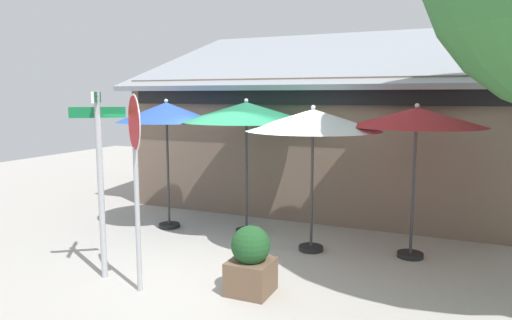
# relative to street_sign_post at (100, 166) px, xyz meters

# --- Properties ---
(ground_plane) EXTENTS (28.00, 28.00, 0.10)m
(ground_plane) POSITION_rel_street_sign_post_xyz_m (1.34, 1.19, -1.79)
(ground_plane) COLOR #ADA8A0
(cafe_building) EXTENTS (9.64, 5.56, 4.69)m
(cafe_building) POSITION_rel_street_sign_post_xyz_m (1.87, 6.72, -0.06)
(cafe_building) COLOR #705B4C
(cafe_building) RESTS_ON ground
(street_sign_post) EXTENTS (0.67, 0.72, 2.84)m
(street_sign_post) POSITION_rel_street_sign_post_xyz_m (0.00, 0.00, 0.00)
(street_sign_post) COLOR #A8AAB2
(street_sign_post) RESTS_ON ground
(stop_sign) EXTENTS (0.60, 0.53, 2.79)m
(stop_sign) POSITION_rel_street_sign_post_xyz_m (0.81, -0.19, 0.22)
(stop_sign) COLOR #A8AAB2
(stop_sign) RESTS_ON ground
(patio_umbrella_royal_blue_left) EXTENTS (2.04, 2.04, 2.70)m
(patio_umbrella_royal_blue_left) POSITION_rel_street_sign_post_xyz_m (-0.65, 2.70, 0.67)
(patio_umbrella_royal_blue_left) COLOR black
(patio_umbrella_royal_blue_left) RESTS_ON ground
(patio_umbrella_forest_green_center) EXTENTS (2.58, 2.58, 2.71)m
(patio_umbrella_forest_green_center) POSITION_rel_street_sign_post_xyz_m (1.02, 2.99, 0.70)
(patio_umbrella_forest_green_center) COLOR black
(patio_umbrella_forest_green_center) RESTS_ON ground
(patio_umbrella_ivory_right) EXTENTS (2.38, 2.38, 2.61)m
(patio_umbrella_ivory_right) POSITION_rel_street_sign_post_xyz_m (2.54, 2.48, 0.60)
(patio_umbrella_ivory_right) COLOR black
(patio_umbrella_ivory_right) RESTS_ON ground
(patio_umbrella_crimson_far_right) EXTENTS (2.24, 2.24, 2.64)m
(patio_umbrella_crimson_far_right) POSITION_rel_street_sign_post_xyz_m (4.22, 2.82, 0.65)
(patio_umbrella_crimson_far_right) COLOR black
(patio_umbrella_crimson_far_right) RESTS_ON ground
(sidewalk_planter) EXTENTS (0.59, 0.59, 0.97)m
(sidewalk_planter) POSITION_rel_street_sign_post_xyz_m (2.30, 0.38, -1.27)
(sidewalk_planter) COLOR brown
(sidewalk_planter) RESTS_ON ground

